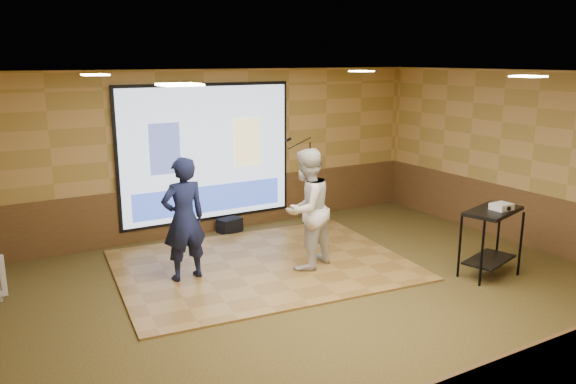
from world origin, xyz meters
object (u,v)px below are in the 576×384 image
player_right (307,209)px  duffel_bag (230,225)px  projector_screen (207,155)px  projector (502,206)px  av_table (492,229)px  mic_stand (307,199)px  player_left (184,219)px  dance_floor (262,265)px

player_right → duffel_bag: 2.47m
projector_screen → duffel_bag: (0.32, -0.19, -1.34)m
projector → duffel_bag: size_ratio=0.67×
projector_screen → av_table: (2.77, -4.13, -0.74)m
projector → duffel_bag: 4.85m
mic_stand → av_table: bearing=-97.0°
av_table → player_left: bearing=152.0°
mic_stand → duffel_bag: (-1.57, 0.23, -0.36)m
projector_screen → projector: projector_screen is taller
player_right → av_table: player_right is taller
player_left → duffel_bag: player_left is taller
projector → player_right: bearing=141.5°
player_right → duffel_bag: bearing=-106.8°
dance_floor → projector_screen: bearing=91.0°
dance_floor → projector: 3.70m
player_left → av_table: (3.98, -2.12, -0.20)m
mic_stand → duffel_bag: 1.63m
dance_floor → projector: bearing=-37.2°
duffel_bag → av_table: bearing=-58.2°
player_right → projector_screen: bearing=-100.1°
player_right → av_table: (2.20, -1.63, -0.22)m
projector_screen → mic_stand: 2.17m
dance_floor → mic_stand: bearing=41.6°
dance_floor → player_left: 1.54m
av_table → duffel_bag: size_ratio=2.44×
duffel_bag → projector: bearing=-57.7°
player_right → player_left: bearing=-38.3°
projector_screen → mic_stand: size_ratio=1.91×
player_left → av_table: player_left is taller
projector_screen → dance_floor: bearing=-89.0°
av_table → mic_stand: bearing=103.3°
av_table → duffel_bag: 4.69m
projector_screen → mic_stand: projector_screen is taller
projector → mic_stand: bearing=102.4°
player_left → av_table: size_ratio=1.75×
projector_screen → av_table: size_ratio=3.21×
dance_floor → player_left: size_ratio=2.44×
mic_stand → player_right: bearing=-142.6°
projector_screen → player_right: bearing=-77.2°
player_left → projector: (4.06, -2.19, 0.15)m
player_left → duffel_bag: (1.53, 1.83, -0.80)m
player_left → duffel_bag: bearing=-134.1°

